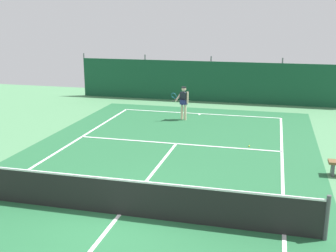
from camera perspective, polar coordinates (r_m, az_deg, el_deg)
name	(u,v)px	position (r m, az deg, el deg)	size (l,w,h in m)	color
ground_plane	(120,215)	(11.12, -6.60, -11.94)	(36.00, 36.00, 0.00)	#4C8456
court_surface	(120,215)	(11.12, -6.61, -11.92)	(11.02, 26.60, 0.01)	#236038
tennis_net	(119,197)	(10.91, -6.68, -9.54)	(10.12, 0.10, 1.10)	black
back_fence	(211,89)	(25.63, 5.93, 5.00)	(16.30, 0.98, 2.70)	#14472D
tennis_player	(183,101)	(20.54, 2.12, 3.48)	(0.85, 0.65, 1.64)	beige
tennis_ball_near_player	(249,146)	(16.74, 10.99, -2.70)	(0.07, 0.07, 0.07)	#CCDB33
tennis_ball_midcourt	(78,181)	(13.36, -12.16, -7.32)	(0.07, 0.07, 0.07)	#CCDB33
parked_car	(183,79)	(28.60, 2.04, 6.43)	(2.43, 4.40, 1.68)	silver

